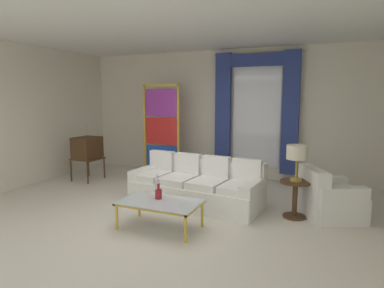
{
  "coord_description": "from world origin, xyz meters",
  "views": [
    {
      "loc": [
        2.43,
        -4.59,
        1.91
      ],
      "look_at": [
        0.07,
        0.9,
        1.05
      ],
      "focal_mm": 30.95,
      "sensor_mm": 36.0,
      "label": 1
    }
  ],
  "objects_px": {
    "coffee_table": "(160,204)",
    "couch_white_long": "(197,187)",
    "bottle_crystal_tall": "(158,187)",
    "peacock_figurine": "(172,173)",
    "table_lamp_brass": "(297,154)",
    "stained_glass_divider": "(161,133)",
    "round_side_table": "(295,196)",
    "bottle_blue_decanter": "(158,193)",
    "vintage_tv": "(87,149)",
    "armchair_white": "(328,200)"
  },
  "relations": [
    {
      "from": "armchair_white",
      "to": "peacock_figurine",
      "type": "distance_m",
      "value": 3.34
    },
    {
      "from": "couch_white_long",
      "to": "round_side_table",
      "type": "distance_m",
      "value": 1.69
    },
    {
      "from": "bottle_crystal_tall",
      "to": "coffee_table",
      "type": "bearing_deg",
      "value": -54.78
    },
    {
      "from": "bottle_blue_decanter",
      "to": "vintage_tv",
      "type": "xyz_separation_m",
      "value": [
        -2.83,
        1.75,
        0.24
      ]
    },
    {
      "from": "bottle_blue_decanter",
      "to": "armchair_white",
      "type": "bearing_deg",
      "value": 30.08
    },
    {
      "from": "armchair_white",
      "to": "stained_glass_divider",
      "type": "bearing_deg",
      "value": 160.0
    },
    {
      "from": "coffee_table",
      "to": "table_lamp_brass",
      "type": "distance_m",
      "value": 2.24
    },
    {
      "from": "stained_glass_divider",
      "to": "round_side_table",
      "type": "xyz_separation_m",
      "value": [
        3.24,
        -1.56,
        -0.7
      ]
    },
    {
      "from": "coffee_table",
      "to": "vintage_tv",
      "type": "bearing_deg",
      "value": 147.47
    },
    {
      "from": "armchair_white",
      "to": "round_side_table",
      "type": "relative_size",
      "value": 1.83
    },
    {
      "from": "peacock_figurine",
      "to": "round_side_table",
      "type": "distance_m",
      "value": 2.95
    },
    {
      "from": "coffee_table",
      "to": "table_lamp_brass",
      "type": "bearing_deg",
      "value": 35.23
    },
    {
      "from": "bottle_crystal_tall",
      "to": "peacock_figurine",
      "type": "xyz_separation_m",
      "value": [
        -0.81,
        2.12,
        -0.32
      ]
    },
    {
      "from": "armchair_white",
      "to": "couch_white_long",
      "type": "bearing_deg",
      "value": -175.9
    },
    {
      "from": "armchair_white",
      "to": "coffee_table",
      "type": "bearing_deg",
      "value": -147.19
    },
    {
      "from": "bottle_blue_decanter",
      "to": "armchair_white",
      "type": "distance_m",
      "value": 2.68
    },
    {
      "from": "couch_white_long",
      "to": "bottle_blue_decanter",
      "type": "bearing_deg",
      "value": -96.52
    },
    {
      "from": "stained_glass_divider",
      "to": "round_side_table",
      "type": "relative_size",
      "value": 3.7
    },
    {
      "from": "stained_glass_divider",
      "to": "round_side_table",
      "type": "height_order",
      "value": "stained_glass_divider"
    },
    {
      "from": "armchair_white",
      "to": "peacock_figurine",
      "type": "height_order",
      "value": "armchair_white"
    },
    {
      "from": "stained_glass_divider",
      "to": "couch_white_long",
      "type": "bearing_deg",
      "value": -44.37
    },
    {
      "from": "peacock_figurine",
      "to": "bottle_crystal_tall",
      "type": "bearing_deg",
      "value": -69.01
    },
    {
      "from": "vintage_tv",
      "to": "round_side_table",
      "type": "height_order",
      "value": "vintage_tv"
    },
    {
      "from": "coffee_table",
      "to": "stained_glass_divider",
      "type": "xyz_separation_m",
      "value": [
        -1.49,
        2.8,
        0.68
      ]
    },
    {
      "from": "coffee_table",
      "to": "couch_white_long",
      "type": "bearing_deg",
      "value": 87.41
    },
    {
      "from": "bottle_crystal_tall",
      "to": "peacock_figurine",
      "type": "height_order",
      "value": "bottle_crystal_tall"
    },
    {
      "from": "bottle_crystal_tall",
      "to": "armchair_white",
      "type": "xyz_separation_m",
      "value": [
        2.4,
        1.21,
        -0.26
      ]
    },
    {
      "from": "vintage_tv",
      "to": "peacock_figurine",
      "type": "relative_size",
      "value": 2.24
    },
    {
      "from": "coffee_table",
      "to": "bottle_crystal_tall",
      "type": "bearing_deg",
      "value": 125.22
    },
    {
      "from": "bottle_blue_decanter",
      "to": "bottle_crystal_tall",
      "type": "relative_size",
      "value": 0.7
    },
    {
      "from": "peacock_figurine",
      "to": "round_side_table",
      "type": "bearing_deg",
      "value": -22.27
    },
    {
      "from": "bottle_blue_decanter",
      "to": "table_lamp_brass",
      "type": "xyz_separation_m",
      "value": [
        1.83,
        1.13,
        0.54
      ]
    },
    {
      "from": "couch_white_long",
      "to": "peacock_figurine",
      "type": "xyz_separation_m",
      "value": [
        -1.04,
        1.07,
        -0.09
      ]
    },
    {
      "from": "bottle_blue_decanter",
      "to": "bottle_crystal_tall",
      "type": "bearing_deg",
      "value": 123.53
    },
    {
      "from": "couch_white_long",
      "to": "coffee_table",
      "type": "xyz_separation_m",
      "value": [
        -0.06,
        -1.29,
        0.07
      ]
    },
    {
      "from": "bottle_blue_decanter",
      "to": "armchair_white",
      "type": "height_order",
      "value": "armchair_white"
    },
    {
      "from": "bottle_crystal_tall",
      "to": "armchair_white",
      "type": "height_order",
      "value": "armchair_white"
    },
    {
      "from": "peacock_figurine",
      "to": "table_lamp_brass",
      "type": "distance_m",
      "value": 3.06
    },
    {
      "from": "bottle_blue_decanter",
      "to": "coffee_table",
      "type": "bearing_deg",
      "value": -52.72
    },
    {
      "from": "vintage_tv",
      "to": "peacock_figurine",
      "type": "height_order",
      "value": "vintage_tv"
    },
    {
      "from": "coffee_table",
      "to": "round_side_table",
      "type": "bearing_deg",
      "value": 35.23
    },
    {
      "from": "stained_glass_divider",
      "to": "armchair_white",
      "type": "bearing_deg",
      "value": -20.0
    },
    {
      "from": "bottle_crystal_tall",
      "to": "stained_glass_divider",
      "type": "xyz_separation_m",
      "value": [
        -1.32,
        2.56,
        0.51
      ]
    },
    {
      "from": "coffee_table",
      "to": "armchair_white",
      "type": "height_order",
      "value": "armchair_white"
    },
    {
      "from": "stained_glass_divider",
      "to": "table_lamp_brass",
      "type": "xyz_separation_m",
      "value": [
        3.24,
        -1.56,
        -0.03
      ]
    },
    {
      "from": "stained_glass_divider",
      "to": "peacock_figurine",
      "type": "bearing_deg",
      "value": -41.11
    },
    {
      "from": "vintage_tv",
      "to": "peacock_figurine",
      "type": "distance_m",
      "value": 2.06
    },
    {
      "from": "vintage_tv",
      "to": "round_side_table",
      "type": "distance_m",
      "value": 4.71
    },
    {
      "from": "stained_glass_divider",
      "to": "peacock_figurine",
      "type": "height_order",
      "value": "stained_glass_divider"
    },
    {
      "from": "vintage_tv",
      "to": "table_lamp_brass",
      "type": "relative_size",
      "value": 2.36
    }
  ]
}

